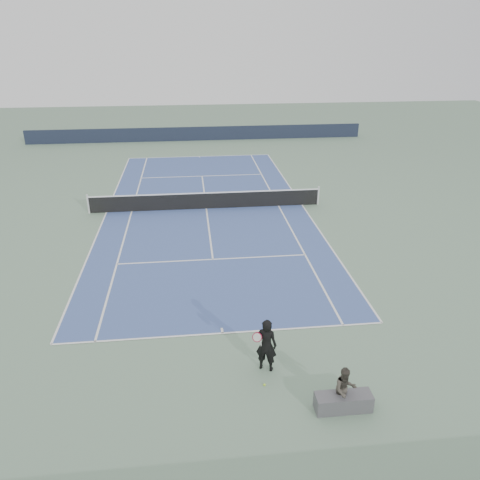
{
  "coord_description": "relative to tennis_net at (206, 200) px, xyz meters",
  "views": [
    {
      "loc": [
        -0.84,
        -24.68,
        9.17
      ],
      "look_at": [
        1.14,
        -6.88,
        1.1
      ],
      "focal_mm": 35.0,
      "sensor_mm": 36.0,
      "label": 1
    }
  ],
  "objects": [
    {
      "name": "tennis_ball",
      "position": [
        0.99,
        -14.49,
        -0.47
      ],
      "size": [
        0.07,
        0.07,
        0.07
      ],
      "primitive_type": "sphere",
      "color": "#BFEA2F",
      "rests_on": "ground"
    },
    {
      "name": "windscreen_far",
      "position": [
        0.0,
        17.88,
        0.1
      ],
      "size": [
        30.0,
        0.25,
        1.2
      ],
      "primitive_type": "cube",
      "color": "black",
      "rests_on": "ground"
    },
    {
      "name": "spectator_bench",
      "position": [
        2.91,
        -15.6,
        -0.03
      ],
      "size": [
        1.52,
        0.57,
        1.31
      ],
      "color": "#4F4E53",
      "rests_on": "ground"
    },
    {
      "name": "tennis_net",
      "position": [
        0.0,
        0.0,
        0.0
      ],
      "size": [
        12.9,
        0.1,
        1.07
      ],
      "color": "silver",
      "rests_on": "ground"
    },
    {
      "name": "tennis_player",
      "position": [
        1.14,
        -13.77,
        0.35
      ],
      "size": [
        0.84,
        0.67,
        1.71
      ],
      "color": "black",
      "rests_on": "ground"
    },
    {
      "name": "ground",
      "position": [
        0.0,
        0.0,
        -0.5
      ],
      "size": [
        80.0,
        80.0,
        0.0
      ],
      "primitive_type": "plane",
      "color": "slate"
    },
    {
      "name": "court_surface",
      "position": [
        0.0,
        0.0,
        -0.5
      ],
      "size": [
        10.97,
        23.77,
        0.01
      ],
      "primitive_type": "cube",
      "color": "#3D5491",
      "rests_on": "ground"
    }
  ]
}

